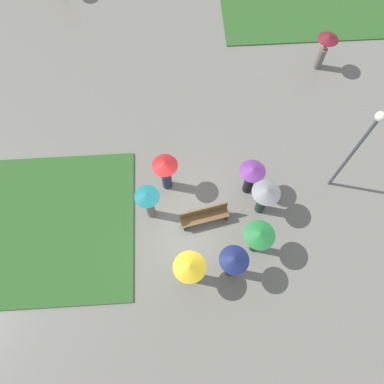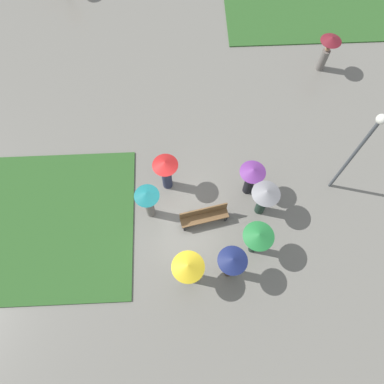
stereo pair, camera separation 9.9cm
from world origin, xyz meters
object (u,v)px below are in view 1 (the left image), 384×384
Objects in this scene: crowd_person_navy at (233,263)px; crowd_person_yellow at (190,269)px; crowd_person_red at (166,171)px; park_bench at (204,215)px; crowd_person_grey at (265,196)px; lamp_post at (359,144)px; lone_walker_far_path at (325,47)px; crowd_person_teal at (148,200)px; crowd_person_purple at (251,176)px; crowd_person_green at (258,237)px.

crowd_person_navy is 1.47m from crowd_person_yellow.
park_bench is at bearing 168.98° from crowd_person_red.
crowd_person_grey is 3.83m from crowd_person_yellow.
park_bench is 1.03× the size of crowd_person_yellow.
lamp_post reaches higher than lone_walker_far_path.
crowd_person_yellow is 0.96× the size of crowd_person_red.
lamp_post is 2.45× the size of crowd_person_navy.
crowd_person_teal reaches higher than lone_walker_far_path.
lone_walker_far_path is (0.71, 6.14, -1.79)m from lamp_post.
crowd_person_green reaches higher than crowd_person_purple.
crowd_person_teal is 4.12m from crowd_person_green.
crowd_person_purple is at bearing 14.93° from crowd_person_teal.
park_bench is 2.37m from crowd_person_grey.
crowd_person_red is at bearing 119.45° from park_bench.
crowd_person_yellow is at bearing -28.39° from lone_walker_far_path.
crowd_person_navy is (2.82, -2.46, -0.00)m from crowd_person_teal.
park_bench is at bearing -166.49° from lamp_post.
crowd_person_teal is at bearing 99.20° from crowd_person_red.
crowd_person_green is 2.61m from crowd_person_yellow.
crowd_person_grey is (0.46, 1.57, -0.11)m from crowd_person_green.
park_bench is 9.51m from lone_walker_far_path.
crowd_person_teal reaches higher than crowd_person_green.
crowd_person_green is at bearing -26.23° from crowd_person_purple.
crowd_person_red is (-2.15, 3.67, -0.08)m from crowd_person_navy.
crowd_person_red is at bearing 177.16° from lamp_post.
crowd_person_yellow is (1.35, -2.57, -0.03)m from crowd_person_teal.
crowd_person_purple is 3.46m from crowd_person_navy.
park_bench is 0.99× the size of crowd_person_red.
crowd_person_yellow is at bearing -118.78° from park_bench.
lone_walker_far_path reaches higher than park_bench.
crowd_person_yellow reaches higher than crowd_person_green.
crowd_person_navy is 2.80m from crowd_person_grey.
crowd_person_purple is 0.98× the size of crowd_person_grey.
crowd_person_red is 1.02× the size of lone_walker_far_path.
lamp_post reaches higher than park_bench.
lone_walker_far_path is at bearing 39.74° from park_bench.
crowd_person_yellow is (-1.46, -0.11, -0.02)m from crowd_person_navy.
park_bench is 2.46m from crowd_person_yellow.
park_bench is at bearing -139.98° from crowd_person_navy.
lamp_post is at bearing 146.57° from crowd_person_navy.
crowd_person_green is 1.64m from crowd_person_grey.
crowd_person_red is at bearing -121.16° from crowd_person_purple.
lone_walker_far_path is (5.15, 9.48, -0.12)m from crowd_person_navy.
crowd_person_green is 1.28m from crowd_person_navy.
crowd_person_red is (-6.59, 0.33, -1.75)m from lamp_post.
crowd_person_purple is at bearing 56.90° from crowd_person_green.
lone_walker_far_path is at bearing -2.63° from crowd_person_yellow.
crowd_person_yellow is (-2.44, -0.95, -0.06)m from crowd_person_green.
crowd_person_purple is at bearing -148.78° from crowd_person_red.
crowd_person_teal is at bearing -111.48° from crowd_person_navy.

